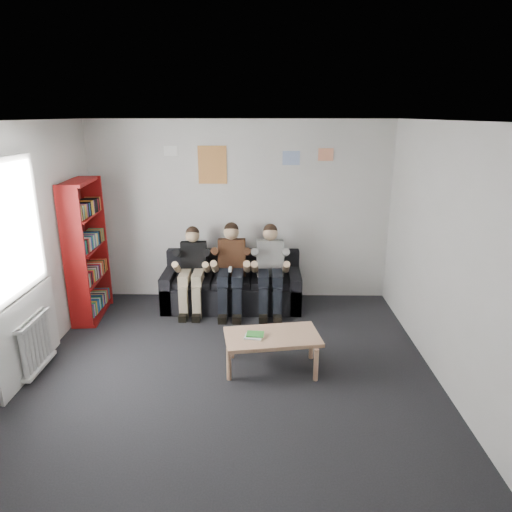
{
  "coord_description": "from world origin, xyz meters",
  "views": [
    {
      "loc": [
        0.33,
        -4.26,
        2.76
      ],
      "look_at": [
        0.25,
        1.3,
        1.03
      ],
      "focal_mm": 32.0,
      "sensor_mm": 36.0,
      "label": 1
    }
  ],
  "objects": [
    {
      "name": "game_cases",
      "position": [
        0.25,
        0.26,
        0.43
      ],
      "size": [
        0.21,
        0.17,
        0.03
      ],
      "rotation": [
        0.0,
        0.0,
        -0.16
      ],
      "color": "white",
      "rests_on": "coffee_table"
    },
    {
      "name": "poster_large",
      "position": [
        -0.4,
        2.49,
        2.05
      ],
      "size": [
        0.42,
        0.01,
        0.55
      ],
      "primitive_type": "cube",
      "color": "gold",
      "rests_on": "room_shell"
    },
    {
      "name": "person_left",
      "position": [
        -0.67,
        1.93,
        0.61
      ],
      "size": [
        0.37,
        0.8,
        1.22
      ],
      "rotation": [
        0.0,
        0.0,
        0.06
      ],
      "color": "black",
      "rests_on": "sofa"
    },
    {
      "name": "poster_sign",
      "position": [
        -1.0,
        2.49,
        2.25
      ],
      "size": [
        0.2,
        0.01,
        0.14
      ],
      "primitive_type": "cube",
      "color": "white",
      "rests_on": "room_shell"
    },
    {
      "name": "window",
      "position": [
        -2.22,
        0.2,
        1.03
      ],
      "size": [
        0.05,
        1.3,
        2.36
      ],
      "color": "white",
      "rests_on": "room_shell"
    },
    {
      "name": "radiator",
      "position": [
        -2.15,
        0.2,
        0.35
      ],
      "size": [
        0.1,
        0.64,
        0.6
      ],
      "color": "silver",
      "rests_on": "ground"
    },
    {
      "name": "poster_blue",
      "position": [
        0.75,
        2.49,
        2.15
      ],
      "size": [
        0.25,
        0.01,
        0.2
      ],
      "primitive_type": "cube",
      "color": "#3971C2",
      "rests_on": "room_shell"
    },
    {
      "name": "coffee_table",
      "position": [
        0.45,
        0.3,
        0.37
      ],
      "size": [
        1.04,
        0.57,
        0.42
      ],
      "rotation": [
        0.0,
        0.0,
        0.16
      ],
      "color": "tan",
      "rests_on": "ground"
    },
    {
      "name": "sofa",
      "position": [
        -0.11,
        2.12,
        0.28
      ],
      "size": [
        2.01,
        0.82,
        0.78
      ],
      "color": "black",
      "rests_on": "ground"
    },
    {
      "name": "person_right",
      "position": [
        0.45,
        1.93,
        0.62
      ],
      "size": [
        0.39,
        0.84,
        1.26
      ],
      "rotation": [
        0.0,
        0.0,
        0.06
      ],
      "color": "white",
      "rests_on": "sofa"
    },
    {
      "name": "poster_pink",
      "position": [
        1.25,
        2.49,
        2.2
      ],
      "size": [
        0.22,
        0.01,
        0.18
      ],
      "primitive_type": "cube",
      "color": "#D54285",
      "rests_on": "room_shell"
    },
    {
      "name": "room_shell",
      "position": [
        0.0,
        0.0,
        1.35
      ],
      "size": [
        5.0,
        5.0,
        5.0
      ],
      "color": "black",
      "rests_on": "ground"
    },
    {
      "name": "bookshelf",
      "position": [
        -2.08,
        1.7,
        0.97
      ],
      "size": [
        0.29,
        0.87,
        1.93
      ],
      "rotation": [
        0.0,
        0.0,
        0.09
      ],
      "color": "maroon",
      "rests_on": "ground"
    },
    {
      "name": "person_middle",
      "position": [
        -0.11,
        1.93,
        0.63
      ],
      "size": [
        0.4,
        0.86,
        1.28
      ],
      "rotation": [
        0.0,
        0.0,
        0.03
      ],
      "color": "#542E1C",
      "rests_on": "sofa"
    }
  ]
}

